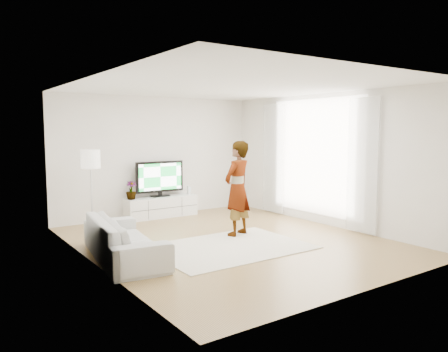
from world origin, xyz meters
TOP-DOWN VIEW (x-y plane):
  - floor at (0.00, 0.00)m, footprint 6.00×6.00m
  - ceiling at (0.00, 0.00)m, footprint 6.00×6.00m
  - wall_left at (-2.50, 0.00)m, footprint 0.02×6.00m
  - wall_right at (2.50, 0.00)m, footprint 0.02×6.00m
  - wall_back at (0.00, 3.00)m, footprint 5.00×0.02m
  - wall_front at (0.00, -3.00)m, footprint 5.00×0.02m
  - window at (2.48, 0.30)m, footprint 0.01×2.60m
  - curtain_near at (2.40, -1.00)m, footprint 0.04×0.70m
  - curtain_far at (2.40, 1.60)m, footprint 0.04×0.70m
  - media_console at (-0.04, 2.76)m, footprint 1.71×0.49m
  - television at (-0.04, 2.79)m, footprint 1.18×0.23m
  - game_console at (0.71, 2.76)m, footprint 0.08×0.15m
  - potted_plant at (-0.77, 2.77)m, footprint 0.26×0.26m
  - rug at (-0.27, -0.34)m, footprint 2.65×1.91m
  - player at (0.36, 0.29)m, footprint 0.77×0.64m
  - sofa at (-2.02, 0.07)m, footprint 1.16×2.32m
  - floor_lamp at (-1.89, 2.03)m, footprint 0.37×0.37m

SIDE VIEW (x-z plane):
  - floor at x=0.00m, z-range 0.00..0.00m
  - rug at x=-0.27m, z-range 0.00..0.01m
  - media_console at x=-0.04m, z-range 0.00..0.48m
  - sofa at x=-2.02m, z-range 0.00..0.65m
  - game_console at x=0.71m, z-range 0.48..0.68m
  - potted_plant at x=-0.77m, z-range 0.48..0.89m
  - player at x=0.36m, z-range 0.01..1.82m
  - television at x=-0.04m, z-range 0.52..1.34m
  - curtain_near at x=2.40m, z-range 0.05..2.65m
  - curtain_far at x=2.40m, z-range 0.05..2.65m
  - floor_lamp at x=-1.89m, z-range 0.57..2.22m
  - wall_left at x=-2.50m, z-range 0.00..2.80m
  - wall_right at x=2.50m, z-range 0.00..2.80m
  - wall_back at x=0.00m, z-range 0.00..2.80m
  - wall_front at x=0.00m, z-range 0.00..2.80m
  - window at x=2.48m, z-range 0.20..2.70m
  - ceiling at x=0.00m, z-range 2.80..2.80m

